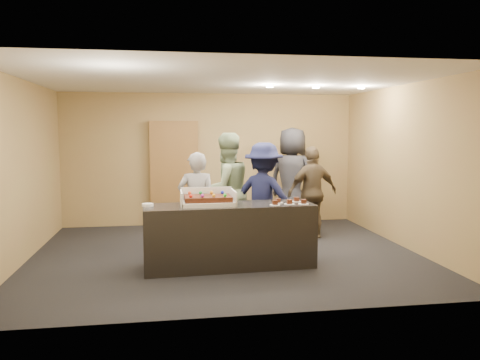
{
  "coord_description": "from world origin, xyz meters",
  "views": [
    {
      "loc": [
        -0.91,
        -7.18,
        1.94
      ],
      "look_at": [
        0.22,
        0.0,
        1.17
      ],
      "focal_mm": 35.0,
      "sensor_mm": 36.0,
      "label": 1
    }
  ],
  "objects_px": {
    "serving_counter": "(229,236)",
    "plate_stack": "(148,205)",
    "storage_cabinet": "(174,174)",
    "cake_box": "(208,201)",
    "person_dark_suit": "(292,179)",
    "person_sage_man": "(226,190)",
    "person_navy_man": "(264,197)",
    "person_brown_extra": "(312,192)",
    "sheet_cake": "(208,198)",
    "person_server_grey": "(197,204)"
  },
  "relations": [
    {
      "from": "serving_counter",
      "to": "plate_stack",
      "type": "relative_size",
      "value": 15.26
    },
    {
      "from": "storage_cabinet",
      "to": "cake_box",
      "type": "height_order",
      "value": "storage_cabinet"
    },
    {
      "from": "plate_stack",
      "to": "person_dark_suit",
      "type": "xyz_separation_m",
      "value": [
        2.69,
        2.33,
        0.08
      ]
    },
    {
      "from": "person_sage_man",
      "to": "storage_cabinet",
      "type": "bearing_deg",
      "value": -89.41
    },
    {
      "from": "cake_box",
      "to": "person_sage_man",
      "type": "height_order",
      "value": "person_sage_man"
    },
    {
      "from": "cake_box",
      "to": "person_navy_man",
      "type": "bearing_deg",
      "value": 40.5
    },
    {
      "from": "person_brown_extra",
      "to": "cake_box",
      "type": "bearing_deg",
      "value": 24.95
    },
    {
      "from": "cake_box",
      "to": "sheet_cake",
      "type": "xyz_separation_m",
      "value": [
        -0.0,
        -0.03,
        0.05
      ]
    },
    {
      "from": "storage_cabinet",
      "to": "plate_stack",
      "type": "xyz_separation_m",
      "value": [
        -0.42,
        -3.09,
        -0.15
      ]
    },
    {
      "from": "serving_counter",
      "to": "person_server_grey",
      "type": "distance_m",
      "value": 0.86
    },
    {
      "from": "serving_counter",
      "to": "plate_stack",
      "type": "bearing_deg",
      "value": 176.54
    },
    {
      "from": "cake_box",
      "to": "person_brown_extra",
      "type": "xyz_separation_m",
      "value": [
        2.03,
        1.55,
        -0.12
      ]
    },
    {
      "from": "plate_stack",
      "to": "person_navy_man",
      "type": "height_order",
      "value": "person_navy_man"
    },
    {
      "from": "person_navy_man",
      "to": "person_server_grey",
      "type": "bearing_deg",
      "value": 45.21
    },
    {
      "from": "plate_stack",
      "to": "person_sage_man",
      "type": "relative_size",
      "value": 0.08
    },
    {
      "from": "serving_counter",
      "to": "person_brown_extra",
      "type": "relative_size",
      "value": 1.44
    },
    {
      "from": "sheet_cake",
      "to": "person_navy_man",
      "type": "bearing_deg",
      "value": 41.42
    },
    {
      "from": "storage_cabinet",
      "to": "person_dark_suit",
      "type": "height_order",
      "value": "storage_cabinet"
    },
    {
      "from": "plate_stack",
      "to": "person_dark_suit",
      "type": "distance_m",
      "value": 3.56
    },
    {
      "from": "person_navy_man",
      "to": "person_brown_extra",
      "type": "bearing_deg",
      "value": -111.65
    },
    {
      "from": "storage_cabinet",
      "to": "plate_stack",
      "type": "distance_m",
      "value": 3.12
    },
    {
      "from": "sheet_cake",
      "to": "person_sage_man",
      "type": "height_order",
      "value": "person_sage_man"
    },
    {
      "from": "storage_cabinet",
      "to": "person_dark_suit",
      "type": "relative_size",
      "value": 1.07
    },
    {
      "from": "person_sage_man",
      "to": "person_brown_extra",
      "type": "height_order",
      "value": "person_sage_man"
    },
    {
      "from": "storage_cabinet",
      "to": "person_dark_suit",
      "type": "xyz_separation_m",
      "value": [
        2.27,
        -0.76,
        -0.07
      ]
    },
    {
      "from": "person_server_grey",
      "to": "person_brown_extra",
      "type": "height_order",
      "value": "person_brown_extra"
    },
    {
      "from": "person_sage_man",
      "to": "person_brown_extra",
      "type": "xyz_separation_m",
      "value": [
        1.62,
        0.41,
        -0.12
      ]
    },
    {
      "from": "plate_stack",
      "to": "person_brown_extra",
      "type": "height_order",
      "value": "person_brown_extra"
    },
    {
      "from": "serving_counter",
      "to": "cake_box",
      "type": "bearing_deg",
      "value": 172.04
    },
    {
      "from": "plate_stack",
      "to": "person_brown_extra",
      "type": "relative_size",
      "value": 0.09
    },
    {
      "from": "person_server_grey",
      "to": "person_sage_man",
      "type": "xyz_separation_m",
      "value": [
        0.52,
        0.51,
        0.14
      ]
    },
    {
      "from": "serving_counter",
      "to": "sheet_cake",
      "type": "distance_m",
      "value": 0.63
    },
    {
      "from": "plate_stack",
      "to": "person_brown_extra",
      "type": "bearing_deg",
      "value": 28.61
    },
    {
      "from": "cake_box",
      "to": "person_brown_extra",
      "type": "distance_m",
      "value": 2.56
    },
    {
      "from": "cake_box",
      "to": "person_sage_man",
      "type": "xyz_separation_m",
      "value": [
        0.41,
        1.14,
        0.0
      ]
    },
    {
      "from": "cake_box",
      "to": "person_dark_suit",
      "type": "relative_size",
      "value": 0.38
    },
    {
      "from": "serving_counter",
      "to": "person_dark_suit",
      "type": "height_order",
      "value": "person_dark_suit"
    },
    {
      "from": "person_navy_man",
      "to": "person_brown_extra",
      "type": "xyz_separation_m",
      "value": [
        1.05,
        0.71,
        -0.04
      ]
    },
    {
      "from": "cake_box",
      "to": "sheet_cake",
      "type": "bearing_deg",
      "value": -91.02
    },
    {
      "from": "plate_stack",
      "to": "person_sage_man",
      "type": "height_order",
      "value": "person_sage_man"
    },
    {
      "from": "sheet_cake",
      "to": "person_server_grey",
      "type": "height_order",
      "value": "person_server_grey"
    },
    {
      "from": "plate_stack",
      "to": "sheet_cake",
      "type": "bearing_deg",
      "value": -1.08
    },
    {
      "from": "serving_counter",
      "to": "cake_box",
      "type": "xyz_separation_m",
      "value": [
        -0.3,
        0.03,
        0.5
      ]
    },
    {
      "from": "storage_cabinet",
      "to": "serving_counter",
      "type": "bearing_deg",
      "value": -77.04
    },
    {
      "from": "storage_cabinet",
      "to": "sheet_cake",
      "type": "bearing_deg",
      "value": -82.46
    },
    {
      "from": "cake_box",
      "to": "plate_stack",
      "type": "distance_m",
      "value": 0.83
    },
    {
      "from": "storage_cabinet",
      "to": "person_navy_man",
      "type": "relative_size",
      "value": 1.22
    },
    {
      "from": "sheet_cake",
      "to": "person_brown_extra",
      "type": "relative_size",
      "value": 0.39
    },
    {
      "from": "storage_cabinet",
      "to": "person_dark_suit",
      "type": "bearing_deg",
      "value": -18.54
    },
    {
      "from": "storage_cabinet",
      "to": "sheet_cake",
      "type": "relative_size",
      "value": 3.3
    }
  ]
}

